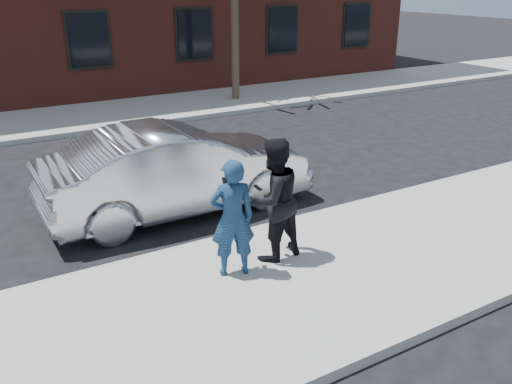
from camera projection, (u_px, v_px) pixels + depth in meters
ground at (323, 270)px, 8.17m from camera, size 100.00×100.00×0.00m
near_sidewalk at (334, 273)px, 7.94m from camera, size 50.00×3.50×0.15m
near_curb at (269, 228)px, 9.38m from camera, size 50.00×0.10×0.15m
far_sidewalk at (107, 115)px, 17.14m from camera, size 50.00×3.50×0.15m
far_curb at (125, 127)px, 15.70m from camera, size 50.00×0.10×0.15m
silver_sedan at (178, 170)px, 9.97m from camera, size 4.99×1.76×1.64m
man_hoodie at (232, 218)px, 7.50m from camera, size 0.72×0.58×1.72m
man_peacoat at (273, 200)px, 7.93m from camera, size 0.99×0.82×1.87m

